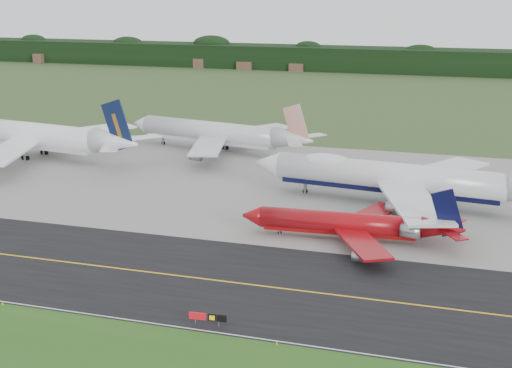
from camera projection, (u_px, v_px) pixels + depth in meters
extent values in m
plane|color=#394E24|center=(279.00, 277.00, 106.60)|extent=(600.00, 600.00, 0.00)
cube|color=black|center=(272.00, 287.00, 102.91)|extent=(400.00, 32.00, 0.02)
cube|color=gray|center=(340.00, 188.00, 153.63)|extent=(400.00, 78.00, 0.01)
cube|color=#EDAF16|center=(272.00, 287.00, 102.90)|extent=(400.00, 0.40, 0.00)
cube|color=silver|center=(238.00, 335.00, 88.61)|extent=(400.00, 0.25, 0.00)
cube|color=black|center=(421.00, 61.00, 358.62)|extent=(700.00, 24.00, 12.00)
cylinder|color=white|center=(388.00, 176.00, 141.41)|extent=(45.98, 11.10, 5.79)
cube|color=black|center=(387.00, 185.00, 141.92)|extent=(43.55, 9.40, 2.03)
cone|color=white|center=(269.00, 164.00, 151.32)|extent=(6.34, 6.42, 5.79)
ellipsoid|color=white|center=(327.00, 162.00, 145.92)|extent=(12.31, 6.28, 3.69)
cube|color=white|center=(414.00, 203.00, 127.23)|extent=(15.91, 27.10, 0.50)
cube|color=white|center=(439.00, 170.00, 150.03)|extent=(20.58, 26.29, 0.50)
cylinder|color=gray|center=(395.00, 208.00, 129.52)|extent=(3.43, 2.79, 2.43)
cylinder|color=gray|center=(421.00, 177.00, 151.33)|extent=(3.43, 2.79, 2.43)
cylinder|color=gray|center=(411.00, 231.00, 117.59)|extent=(3.43, 2.79, 2.43)
cylinder|color=gray|center=(455.00, 167.00, 159.22)|extent=(3.43, 2.79, 2.43)
cylinder|color=black|center=(305.00, 191.00, 149.46)|extent=(1.09, 0.59, 1.04)
cylinder|color=slate|center=(402.00, 200.00, 138.17)|extent=(0.90, 0.90, 3.87)
cylinder|color=black|center=(401.00, 207.00, 138.55)|extent=(1.10, 0.64, 1.04)
cylinder|color=slate|center=(408.00, 192.00, 143.80)|extent=(0.90, 0.90, 3.87)
cylinder|color=black|center=(408.00, 199.00, 144.18)|extent=(1.10, 0.64, 1.04)
cylinder|color=maroon|center=(339.00, 222.00, 121.81)|extent=(27.43, 5.21, 3.69)
cube|color=maroon|center=(339.00, 229.00, 122.13)|extent=(26.02, 4.22, 1.29)
cone|color=maroon|center=(252.00, 216.00, 125.30)|extent=(3.61, 3.88, 3.69)
cone|color=maroon|center=(443.00, 229.00, 117.82)|extent=(7.39, 4.09, 3.69)
cube|color=maroon|center=(362.00, 243.00, 113.81)|extent=(11.52, 15.71, 0.42)
cube|color=maroon|center=(370.00, 215.00, 128.03)|extent=(10.21, 15.93, 0.42)
cube|color=black|center=(448.00, 213.00, 116.96)|extent=(5.83, 0.62, 8.40)
cylinder|color=gray|center=(358.00, 257.00, 110.74)|extent=(2.10, 1.66, 1.55)
cylinder|color=gray|center=(370.00, 214.00, 131.77)|extent=(2.10, 1.66, 1.55)
cylinder|color=black|center=(280.00, 232.00, 124.89)|extent=(0.68, 0.34, 0.66)
cylinder|color=slate|center=(350.00, 239.00, 119.97)|extent=(0.54, 0.54, 1.90)
cylinder|color=black|center=(350.00, 242.00, 120.13)|extent=(0.68, 0.37, 0.66)
cylinder|color=slate|center=(353.00, 231.00, 123.77)|extent=(0.54, 0.54, 1.90)
cylinder|color=black|center=(353.00, 234.00, 123.93)|extent=(0.68, 0.37, 0.66)
cylinder|color=white|center=(22.00, 134.00, 181.64)|extent=(46.78, 13.29, 6.23)
cube|color=silver|center=(23.00, 141.00, 182.18)|extent=(44.25, 11.39, 2.18)
cone|color=white|center=(116.00, 142.00, 169.26)|extent=(13.05, 8.04, 6.23)
cube|color=white|center=(7.00, 152.00, 166.39)|extent=(15.75, 28.95, 0.55)
cube|color=white|center=(84.00, 131.00, 190.46)|extent=(22.39, 27.68, 0.55)
cube|color=#0D183C|center=(117.00, 125.00, 167.87)|extent=(8.70, 1.83, 12.58)
cylinder|color=gray|center=(72.00, 136.00, 191.91)|extent=(3.77, 3.11, 2.62)
cylinder|color=gray|center=(116.00, 130.00, 200.02)|extent=(3.77, 3.11, 2.62)
cylinder|color=slate|center=(25.00, 152.00, 178.14)|extent=(1.00, 1.00, 3.95)
cylinder|color=black|center=(25.00, 158.00, 178.52)|extent=(1.19, 0.73, 1.12)
cylinder|color=slate|center=(44.00, 147.00, 184.09)|extent=(1.00, 1.00, 3.95)
cylinder|color=black|center=(44.00, 152.00, 184.47)|extent=(1.19, 0.73, 1.12)
cylinder|color=silver|center=(209.00, 132.00, 187.95)|extent=(39.59, 13.25, 5.46)
cube|color=silver|center=(209.00, 138.00, 188.42)|extent=(37.40, 11.52, 1.91)
cone|color=silver|center=(142.00, 124.00, 198.11)|extent=(5.91, 6.33, 5.46)
cone|color=silver|center=(294.00, 139.00, 176.43)|extent=(11.26, 7.43, 5.46)
cube|color=silver|center=(208.00, 146.00, 175.50)|extent=(12.12, 23.54, 0.49)
cube|color=silver|center=(252.00, 130.00, 194.57)|extent=(19.12, 22.30, 0.49)
cube|color=#AB290C|center=(296.00, 125.00, 175.20)|extent=(7.46, 1.94, 10.85)
cylinder|color=gray|center=(195.00, 156.00, 171.49)|extent=(3.38, 2.84, 2.29)
cylinder|color=gray|center=(261.00, 132.00, 199.68)|extent=(3.38, 2.84, 2.29)
cylinder|color=black|center=(163.00, 143.00, 196.03)|extent=(1.05, 0.63, 0.98)
cylinder|color=slate|center=(213.00, 147.00, 184.86)|extent=(0.90, 0.90, 3.44)
cylinder|color=black|center=(213.00, 152.00, 185.19)|extent=(1.06, 0.68, 0.98)
cylinder|color=slate|center=(225.00, 143.00, 189.94)|extent=(0.90, 0.90, 3.44)
cylinder|color=black|center=(225.00, 148.00, 190.27)|extent=(1.06, 0.68, 0.98)
cylinder|color=slate|center=(195.00, 322.00, 91.54)|extent=(0.12, 0.12, 0.72)
cylinder|color=slate|center=(219.00, 324.00, 90.90)|extent=(0.12, 0.12, 0.72)
cube|color=#A70C14|center=(198.00, 316.00, 91.26)|extent=(2.28, 0.36, 0.93)
cube|color=black|center=(212.00, 317.00, 90.85)|extent=(1.05, 0.27, 0.93)
cube|color=black|center=(222.00, 318.00, 90.59)|extent=(1.25, 0.28, 0.93)
cylinder|color=yellow|center=(3.00, 304.00, 96.99)|extent=(0.16, 0.16, 0.50)
cylinder|color=yellow|center=(277.00, 343.00, 86.16)|extent=(0.16, 0.16, 0.50)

